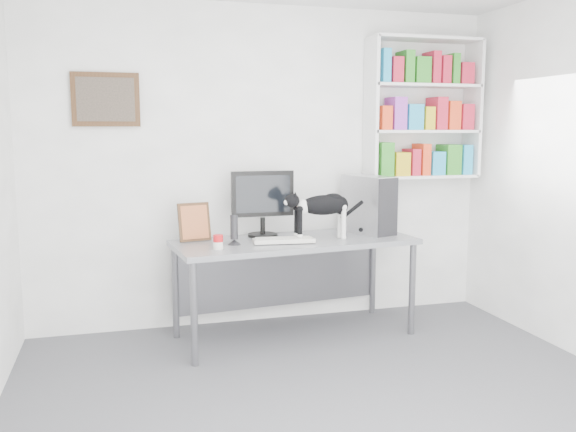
% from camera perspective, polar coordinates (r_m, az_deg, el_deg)
% --- Properties ---
extents(room, '(4.01, 4.01, 2.70)m').
position_cam_1_polar(room, '(3.35, 6.04, 2.61)').
color(room, '#505055').
rests_on(room, ground).
extents(bookshelf, '(1.03, 0.28, 1.24)m').
position_cam_1_polar(bookshelf, '(5.61, 12.54, 9.78)').
color(bookshelf, silver).
rests_on(bookshelf, room).
extents(wall_art, '(0.52, 0.04, 0.42)m').
position_cam_1_polar(wall_art, '(5.07, -16.69, 10.40)').
color(wall_art, '#4B2F18').
rests_on(wall_art, room).
extents(desk, '(1.98, 0.95, 0.80)m').
position_cam_1_polar(desk, '(4.95, 0.64, -6.75)').
color(desk, slate).
rests_on(desk, room).
extents(monitor, '(0.52, 0.25, 0.55)m').
position_cam_1_polar(monitor, '(4.96, -2.40, 1.20)').
color(monitor, black).
rests_on(monitor, desk).
extents(keyboard, '(0.49, 0.23, 0.04)m').
position_cam_1_polar(keyboard, '(4.72, -0.41, -2.29)').
color(keyboard, beige).
rests_on(keyboard, desk).
extents(pc_tower, '(0.35, 0.53, 0.49)m').
position_cam_1_polar(pc_tower, '(5.17, 7.52, 1.07)').
color(pc_tower, '#BABABF').
rests_on(pc_tower, desk).
extents(speaker, '(0.12, 0.12, 0.24)m').
position_cam_1_polar(speaker, '(4.64, -5.06, -1.24)').
color(speaker, black).
rests_on(speaker, desk).
extents(leaning_print, '(0.27, 0.14, 0.31)m').
position_cam_1_polar(leaning_print, '(4.83, -8.76, -0.49)').
color(leaning_print, '#4B2F18').
rests_on(leaning_print, desk).
extents(soup_can, '(0.10, 0.10, 0.11)m').
position_cam_1_polar(soup_can, '(4.49, -6.55, -2.44)').
color(soup_can, red).
rests_on(soup_can, desk).
extents(cat, '(0.62, 0.20, 0.37)m').
position_cam_1_polar(cat, '(4.83, 3.21, -0.04)').
color(cat, black).
rests_on(cat, desk).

